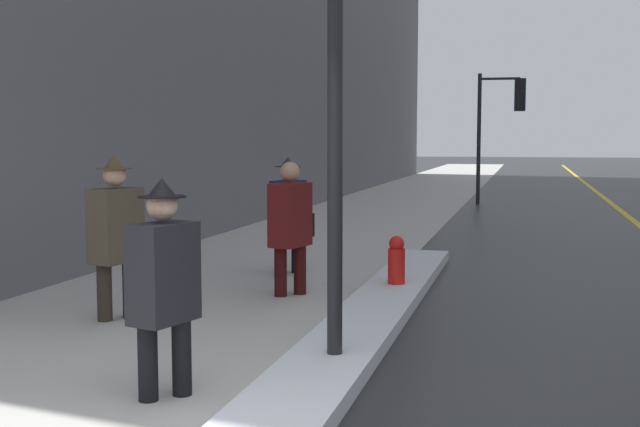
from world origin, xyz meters
name	(u,v)px	position (x,y,z in m)	size (l,w,h in m)	color
sidewalk_slab	(370,214)	(-2.00, 15.00, 0.01)	(4.00, 80.00, 0.01)	#B2AFA8
road_centre_stripe	(634,221)	(4.00, 15.00, 0.00)	(0.16, 80.00, 0.00)	gold
snow_bank_curb	(375,311)	(0.21, 3.91, 0.07)	(0.69, 8.33, 0.14)	silver
traffic_light_near	(504,110)	(1.01, 19.05, 2.63)	(1.31, 0.34, 3.65)	black
pedestrian_in_fedora	(163,280)	(-0.74, 1.00, 0.85)	(0.40, 0.54, 1.56)	black
pedestrian_in_glasses	(116,231)	(-2.28, 3.14, 0.91)	(0.43, 0.58, 1.67)	#2A241B
pedestrian_with_shoulder_bag	(291,222)	(-0.96, 4.79, 0.86)	(0.43, 0.74, 1.56)	#340C0C
pedestrian_nearside	(288,210)	(-1.42, 6.22, 0.87)	(0.41, 0.55, 1.59)	black
fire_hydrant	(396,266)	(0.22, 5.15, 0.35)	(0.20, 0.20, 0.70)	red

